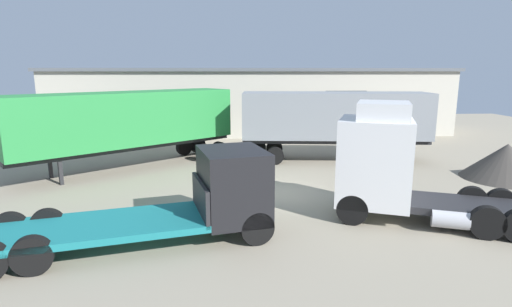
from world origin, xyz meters
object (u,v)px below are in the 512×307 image
container_trailer_orange (334,117)px  gravel_pile (506,161)px  flatbed_truck_black (193,198)px  container_trailer_green (128,120)px  tractor_unit_white (388,164)px

container_trailer_orange → gravel_pile: 8.67m
flatbed_truck_black → container_trailer_green: bearing=100.1°
container_trailer_green → flatbed_truck_black: bearing=75.7°
tractor_unit_white → gravel_pile: bearing=-127.9°
tractor_unit_white → container_trailer_orange: 9.08m
gravel_pile → container_trailer_green: bearing=169.6°
tractor_unit_white → container_trailer_orange: tractor_unit_white is taller
container_trailer_orange → tractor_unit_white: bearing=-87.1°
tractor_unit_white → flatbed_truck_black: size_ratio=0.78×
container_trailer_green → gravel_pile: (18.38, -3.38, -1.72)m
flatbed_truck_black → gravel_pile: (14.33, 5.88, -0.45)m
flatbed_truck_black → gravel_pile: flatbed_truck_black is taller
flatbed_truck_black → tractor_unit_white: bearing=-2.0°
container_trailer_orange → gravel_pile: container_trailer_orange is taller
container_trailer_green → gravel_pile: container_trailer_green is taller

